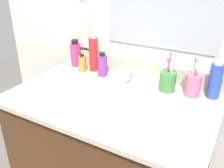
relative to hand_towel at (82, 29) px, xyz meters
name	(u,v)px	position (x,y,z in m)	size (l,w,h in m)	color
vanity_cabinet	(111,166)	(0.38, -0.32, -0.64)	(0.92, 0.57, 0.80)	#4C2D19
countertop	(111,99)	(0.38, -0.32, -0.23)	(0.96, 0.61, 0.02)	beige
backsplash	(137,68)	(0.38, -0.02, -0.18)	(0.96, 0.02, 0.09)	beige
back_wall	(140,98)	(0.38, 0.04, -0.39)	(2.06, 0.04, 1.30)	silver
towel_ring	(83,8)	(0.00, 0.02, 0.12)	(0.10, 0.10, 0.01)	silver
hand_towel	(82,29)	(0.00, 0.00, 0.00)	(0.11, 0.04, 0.22)	silver
sink_basin	(113,105)	(0.40, -0.33, -0.25)	(0.34, 0.34, 0.11)	white
faucet	(132,79)	(0.40, -0.14, -0.19)	(0.16, 0.10, 0.08)	silver
bottle_oil_amber	(82,63)	(0.07, -0.11, -0.17)	(0.05, 0.05, 0.10)	gold
bottle_spray_red	(94,53)	(0.12, -0.07, -0.12)	(0.05, 0.05, 0.23)	red
bottle_soap_pink	(75,54)	(-0.02, -0.06, -0.14)	(0.06, 0.06, 0.16)	#D8338C
bottle_shampoo_blue	(215,80)	(0.79, -0.08, -0.13)	(0.06, 0.06, 0.19)	#2D4CB2
bottle_cream_purple	(102,65)	(0.21, -0.12, -0.16)	(0.05, 0.05, 0.14)	#7A3899
cup_green	(168,80)	(0.59, -0.12, -0.17)	(0.09, 0.09, 0.19)	#3F8C47
cup_pink	(193,84)	(0.70, -0.11, -0.16)	(0.07, 0.07, 0.19)	#D16693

